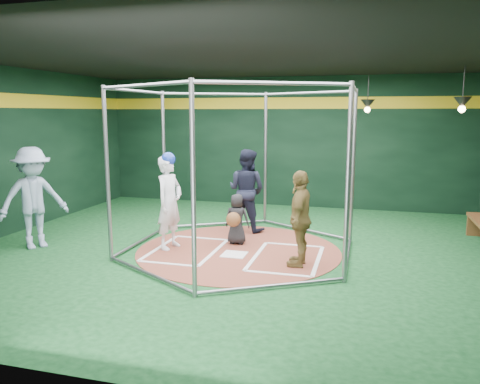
# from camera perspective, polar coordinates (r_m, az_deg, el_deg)

# --- Properties ---
(room_shell) EXTENTS (10.10, 9.10, 3.53)m
(room_shell) POSITION_cam_1_polar(r_m,az_deg,el_deg) (8.49, -0.16, 4.26)
(room_shell) COLOR #0D3917
(room_shell) RESTS_ON ground
(clay_disc) EXTENTS (3.80, 3.80, 0.01)m
(clay_disc) POSITION_cam_1_polar(r_m,az_deg,el_deg) (8.82, -0.17, -7.13)
(clay_disc) COLOR brown
(clay_disc) RESTS_ON ground
(home_plate) EXTENTS (0.43, 0.43, 0.01)m
(home_plate) POSITION_cam_1_polar(r_m,az_deg,el_deg) (8.54, -0.71, -7.61)
(home_plate) COLOR white
(home_plate) RESTS_ON clay_disc
(batter_box_left) EXTENTS (1.17, 1.77, 0.01)m
(batter_box_left) POSITION_cam_1_polar(r_m,az_deg,el_deg) (8.88, -6.57, -7.00)
(batter_box_left) COLOR white
(batter_box_left) RESTS_ON clay_disc
(batter_box_right) EXTENTS (1.17, 1.77, 0.01)m
(batter_box_right) POSITION_cam_1_polar(r_m,az_deg,el_deg) (8.39, 5.69, -8.00)
(batter_box_right) COLOR white
(batter_box_right) RESTS_ON clay_disc
(batting_cage) EXTENTS (4.05, 4.67, 3.00)m
(batting_cage) POSITION_cam_1_polar(r_m,az_deg,el_deg) (8.51, -0.18, 2.55)
(batting_cage) COLOR gray
(batting_cage) RESTS_ON ground
(pendant_lamp_near) EXTENTS (0.34, 0.34, 0.90)m
(pendant_lamp_near) POSITION_cam_1_polar(r_m,az_deg,el_deg) (11.74, 15.29, 10.25)
(pendant_lamp_near) COLOR black
(pendant_lamp_near) RESTS_ON room_shell
(pendant_lamp_far) EXTENTS (0.34, 0.34, 0.90)m
(pendant_lamp_far) POSITION_cam_1_polar(r_m,az_deg,el_deg) (10.29, 25.47, 9.79)
(pendant_lamp_far) COLOR black
(pendant_lamp_far) RESTS_ON room_shell
(batter_figure) EXTENTS (0.55, 0.72, 1.82)m
(batter_figure) POSITION_cam_1_polar(r_m,az_deg,el_deg) (8.86, -8.61, -1.09)
(batter_figure) COLOR silver
(batter_figure) RESTS_ON clay_disc
(visitor_leopard) EXTENTS (0.43, 0.96, 1.61)m
(visitor_leopard) POSITION_cam_1_polar(r_m,az_deg,el_deg) (7.85, 7.35, -3.21)
(visitor_leopard) COLOR #A08544
(visitor_leopard) RESTS_ON clay_disc
(catcher_figure) EXTENTS (0.49, 0.55, 0.99)m
(catcher_figure) POSITION_cam_1_polar(r_m,az_deg,el_deg) (9.10, -0.44, -3.30)
(catcher_figure) COLOR black
(catcher_figure) RESTS_ON clay_disc
(umpire) EXTENTS (1.01, 0.88, 1.77)m
(umpire) POSITION_cam_1_polar(r_m,az_deg,el_deg) (10.09, 0.80, 0.23)
(umpire) COLOR black
(umpire) RESTS_ON clay_disc
(bystander_blue) EXTENTS (1.30, 1.43, 1.92)m
(bystander_blue) POSITION_cam_1_polar(r_m,az_deg,el_deg) (9.64, -23.89, -0.68)
(bystander_blue) COLOR #8B9EB8
(bystander_blue) RESTS_ON ground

